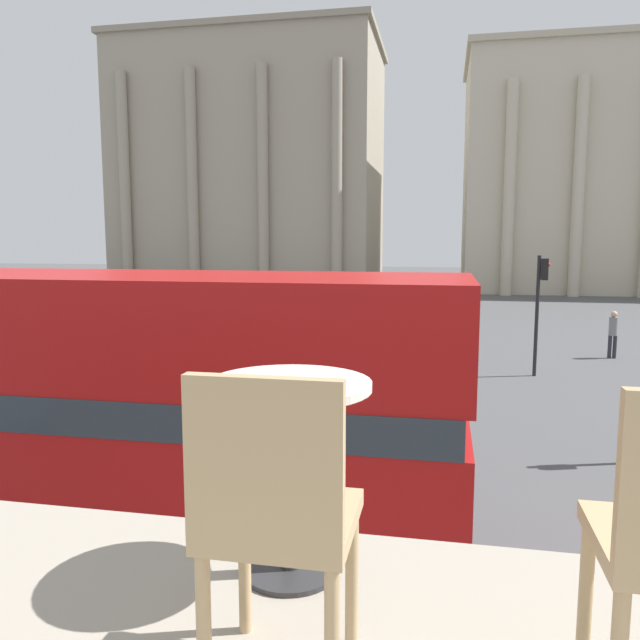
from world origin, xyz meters
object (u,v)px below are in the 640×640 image
(cafe_dining_table, at_px, (289,433))
(cafe_chair_0, at_px, (276,513))
(double_decker_bus, at_px, (85,403))
(plaza_building_left, at_px, (253,168))
(traffic_light_mid, at_px, (540,298))
(pedestrian_grey, at_px, (613,331))
(car_maroon, at_px, (184,360))

(cafe_dining_table, distance_m, cafe_chair_0, 0.62)
(double_decker_bus, xyz_separation_m, cafe_dining_table, (4.29, -5.46, 1.55))
(cafe_dining_table, bearing_deg, plaza_building_left, 107.34)
(traffic_light_mid, relative_size, pedestrian_grey, 2.21)
(cafe_dining_table, distance_m, car_maroon, 18.07)
(plaza_building_left, relative_size, pedestrian_grey, 13.15)
(plaza_building_left, relative_size, traffic_light_mid, 5.97)
(cafe_chair_0, xyz_separation_m, traffic_light_mid, (3.53, 19.83, -1.21))
(double_decker_bus, height_order, traffic_light_mid, double_decker_bus)
(double_decker_bus, distance_m, pedestrian_grey, 20.88)
(car_maroon, xyz_separation_m, pedestrian_grey, (14.43, 6.91, 0.35))
(double_decker_bus, height_order, car_maroon, double_decker_bus)
(double_decker_bus, bearing_deg, cafe_chair_0, -54.19)
(cafe_chair_0, relative_size, traffic_light_mid, 0.23)
(car_maroon, height_order, pedestrian_grey, pedestrian_grey)
(cafe_chair_0, relative_size, pedestrian_grey, 0.50)
(cafe_dining_table, height_order, car_maroon, cafe_dining_table)
(double_decker_bus, relative_size, traffic_light_mid, 2.60)
(plaza_building_left, bearing_deg, double_decker_bus, -75.39)
(double_decker_bus, xyz_separation_m, traffic_light_mid, (7.94, 13.76, 0.32))
(cafe_dining_table, relative_size, pedestrian_grey, 0.40)
(car_maroon, distance_m, pedestrian_grey, 16.00)
(plaza_building_left, height_order, traffic_light_mid, plaza_building_left)
(cafe_dining_table, relative_size, cafe_chair_0, 0.80)
(cafe_dining_table, distance_m, plaza_building_left, 58.87)
(cafe_chair_0, distance_m, plaza_building_left, 59.48)
(pedestrian_grey, bearing_deg, cafe_dining_table, 61.72)
(car_maroon, bearing_deg, cafe_chair_0, 145.67)
(cafe_dining_table, height_order, pedestrian_grey, cafe_dining_table)
(traffic_light_mid, height_order, pedestrian_grey, traffic_light_mid)
(cafe_dining_table, height_order, traffic_light_mid, cafe_dining_table)
(cafe_chair_0, height_order, traffic_light_mid, cafe_chair_0)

